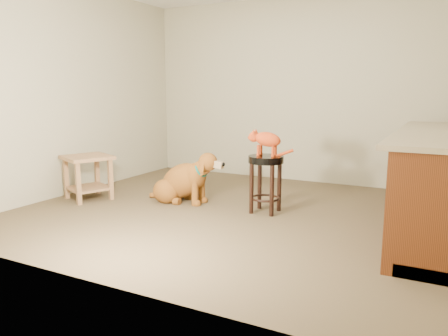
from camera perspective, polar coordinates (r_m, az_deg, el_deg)
The scene contains 8 objects.
floor at distance 4.75m, azimuth 1.24°, elevation -5.86°, with size 4.50×4.00×0.01m, color #4F412B.
room_shell at distance 4.58m, azimuth 1.32°, elevation 14.74°, with size 4.54×4.04×2.62m.
cabinet_run at distance 4.48m, azimuth 26.05°, elevation -2.10°, with size 0.70×2.56×0.94m.
padded_stool at distance 4.69m, azimuth 5.47°, elevation -0.58°, with size 0.38×0.38×0.62m.
wood_stool at distance 5.86m, azimuth 23.87°, elevation -0.06°, with size 0.44×0.44×0.69m.
side_table at distance 5.51m, azimuth -17.37°, elevation -0.34°, with size 0.68×0.68×0.53m.
golden_retriever at distance 5.16m, azimuth -5.34°, elevation -1.81°, with size 1.03×0.51×0.65m.
tabby_kitten at distance 4.64m, azimuth 5.42°, elevation 3.66°, with size 0.50×0.18×0.31m.
Camera 1 is at (2.02, -4.09, 1.31)m, focal length 35.00 mm.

